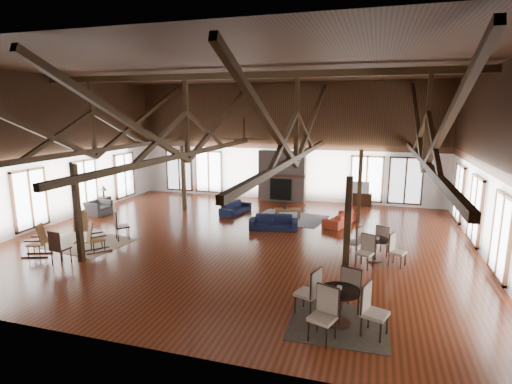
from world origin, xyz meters
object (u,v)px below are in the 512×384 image
(sofa_navy_front, at_px, (274,222))
(coffee_table, at_px, (288,210))
(sofa_navy_left, at_px, (235,208))
(cafe_table_near, at_px, (339,301))
(tv_console, at_px, (359,199))
(cafe_table_far, at_px, (375,246))
(sofa_orange, at_px, (339,218))
(armchair, at_px, (98,208))

(sofa_navy_front, distance_m, coffee_table, 1.66)
(sofa_navy_left, bearing_deg, sofa_navy_front, -117.70)
(coffee_table, relative_size, cafe_table_near, 0.59)
(cafe_table_near, bearing_deg, tv_console, 90.57)
(cafe_table_far, bearing_deg, coffee_table, 132.16)
(sofa_navy_front, relative_size, cafe_table_near, 0.88)
(coffee_table, distance_m, cafe_table_far, 5.41)
(sofa_orange, distance_m, tv_console, 3.82)
(sofa_orange, distance_m, armchair, 10.60)
(coffee_table, bearing_deg, sofa_navy_front, -114.00)
(sofa_orange, height_order, cafe_table_far, cafe_table_far)
(sofa_orange, bearing_deg, coffee_table, -76.98)
(sofa_navy_front, distance_m, armchair, 8.06)
(sofa_orange, xyz_separation_m, coffee_table, (-2.21, 0.21, 0.11))
(sofa_navy_left, bearing_deg, cafe_table_far, -112.45)
(sofa_navy_front, xyz_separation_m, tv_console, (3.02, 5.20, 0.04))
(cafe_table_far, bearing_deg, sofa_navy_left, 144.98)
(sofa_navy_front, bearing_deg, tv_console, 48.87)
(sofa_orange, bearing_deg, sofa_navy_front, -40.93)
(armchair, xyz_separation_m, cafe_table_far, (11.90, -2.23, 0.17))
(tv_console, bearing_deg, cafe_table_far, -83.73)
(coffee_table, bearing_deg, tv_console, 35.41)
(sofa_navy_left, xyz_separation_m, sofa_orange, (4.71, -0.50, 0.01))
(sofa_orange, relative_size, armchair, 1.89)
(cafe_table_far, relative_size, tv_console, 1.52)
(sofa_navy_left, bearing_deg, cafe_table_near, -134.78)
(sofa_navy_front, distance_m, sofa_orange, 2.82)
(cafe_table_near, height_order, tv_console, cafe_table_near)
(armchair, relative_size, cafe_table_far, 0.51)
(cafe_table_near, distance_m, tv_console, 11.72)
(sofa_navy_front, relative_size, coffee_table, 1.51)
(cafe_table_near, bearing_deg, armchair, 150.30)
(cafe_table_far, height_order, tv_console, cafe_table_far)
(sofa_orange, relative_size, cafe_table_near, 0.86)
(sofa_navy_left, distance_m, cafe_table_near, 10.04)
(sofa_orange, bearing_deg, tv_console, -170.36)
(cafe_table_near, xyz_separation_m, cafe_table_far, (0.71, 4.15, -0.06))
(cafe_table_far, bearing_deg, armchair, 169.39)
(armchair, relative_size, tv_console, 0.78)
(sofa_navy_front, height_order, tv_console, tv_console)
(sofa_navy_front, xyz_separation_m, cafe_table_near, (3.13, -6.52, 0.27))
(sofa_navy_front, xyz_separation_m, armchair, (-8.06, -0.13, 0.04))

